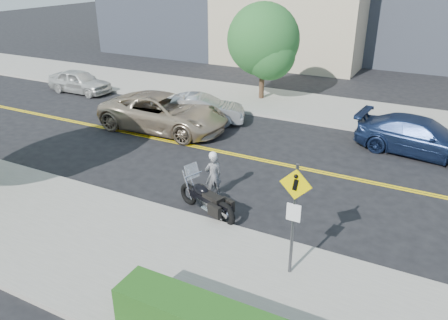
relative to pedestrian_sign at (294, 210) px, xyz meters
name	(u,v)px	position (x,y,z in m)	size (l,w,h in m)	color
ground_plane	(244,156)	(-4.20, 6.31, -1.96)	(120.00, 120.00, 0.00)	black
sidewalk_near	(127,253)	(-4.20, -1.19, -1.89)	(60.00, 5.00, 0.15)	#9E9B91
sidewalk_far	(301,106)	(-4.20, 13.81, -1.89)	(60.00, 5.00, 0.15)	#9E9B91
pedestrian_sign	(294,210)	(0.00, 0.00, 0.00)	(0.78, 0.08, 3.00)	#4C4C51
motorcyclist	(213,174)	(-3.73, 2.83, -1.14)	(0.66, 0.66, 1.64)	#A4A3A8
motorcycle	(206,193)	(-3.36, 1.71, -1.22)	(2.44, 0.74, 1.49)	black
suv	(164,112)	(-8.88, 7.45, -1.11)	(2.84, 6.16, 1.71)	tan
parked_car_white	(80,81)	(-17.13, 10.51, -1.27)	(1.63, 4.06, 1.38)	silver
parked_car_silver	(201,109)	(-7.83, 9.14, -1.27)	(1.47, 4.20, 1.39)	#A1A5A9
parked_car_blue	(420,137)	(2.12, 9.89, -1.21)	(2.11, 5.19, 1.51)	navy
tree_far_a	(263,40)	(-6.68, 14.05, 1.48)	(3.97, 3.97, 5.43)	#382619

